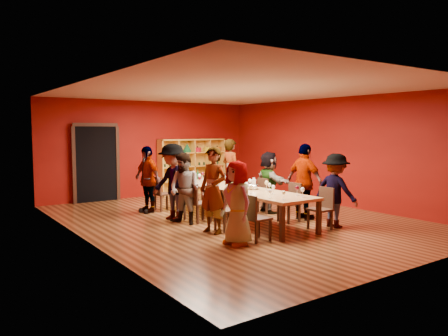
{
  "coord_description": "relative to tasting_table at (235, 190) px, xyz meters",
  "views": [
    {
      "loc": [
        -6.02,
        -8.16,
        2.1
      ],
      "look_at": [
        0.2,
        0.74,
        1.15
      ],
      "focal_mm": 35.0,
      "sensor_mm": 36.0,
      "label": 1
    }
  ],
  "objects": [
    {
      "name": "chair_person_right_2",
      "position": [
        0.91,
        0.2,
        -0.2
      ],
      "size": [
        0.42,
        0.42,
        0.89
      ],
      "color": "black",
      "rests_on": "ground"
    },
    {
      "name": "room_shell",
      "position": [
        0.0,
        0.0,
        0.8
      ],
      "size": [
        7.1,
        9.1,
        3.04
      ],
      "color": "#4F2A15",
      "rests_on": "ground"
    },
    {
      "name": "wine_glass_1",
      "position": [
        0.31,
        -1.73,
        0.2
      ],
      "size": [
        0.08,
        0.08,
        0.2
      ],
      "color": "silver",
      "rests_on": "tasting_table"
    },
    {
      "name": "wine_glass_19",
      "position": [
        0.36,
        -0.12,
        0.19
      ],
      "size": [
        0.08,
        0.08,
        0.2
      ],
      "color": "silver",
      "rests_on": "tasting_table"
    },
    {
      "name": "spittoon_bowl",
      "position": [
        0.18,
        -0.47,
        0.12
      ],
      "size": [
        0.28,
        0.28,
        0.15
      ],
      "primitive_type": "ellipsoid",
      "color": "silver",
      "rests_on": "tasting_table"
    },
    {
      "name": "wine_glass_12",
      "position": [
        -0.26,
        -1.95,
        0.18
      ],
      "size": [
        0.07,
        0.07,
        0.18
      ],
      "color": "silver",
      "rests_on": "tasting_table"
    },
    {
      "name": "doorway",
      "position": [
        -1.8,
        4.43,
        0.42
      ],
      "size": [
        1.4,
        0.17,
        2.3
      ],
      "color": "black",
      "rests_on": "ground"
    },
    {
      "name": "wine_glass_18",
      "position": [
        -0.31,
        0.77,
        0.18
      ],
      "size": [
        0.07,
        0.07,
        0.18
      ],
      "color": "silver",
      "rests_on": "tasting_table"
    },
    {
      "name": "wine_glass_7",
      "position": [
        0.0,
        -0.45,
        0.18
      ],
      "size": [
        0.07,
        0.07,
        0.18
      ],
      "color": "silver",
      "rests_on": "tasting_table"
    },
    {
      "name": "wine_glass_21",
      "position": [
        -0.34,
        0.14,
        0.19
      ],
      "size": [
        0.08,
        0.08,
        0.19
      ],
      "color": "silver",
      "rests_on": "tasting_table"
    },
    {
      "name": "wine_glass_20",
      "position": [
        -0.35,
        -1.65,
        0.18
      ],
      "size": [
        0.07,
        0.07,
        0.18
      ],
      "color": "silver",
      "rests_on": "tasting_table"
    },
    {
      "name": "wine_glass_11",
      "position": [
        -0.34,
        1.97,
        0.2
      ],
      "size": [
        0.08,
        0.08,
        0.21
      ],
      "color": "silver",
      "rests_on": "tasting_table"
    },
    {
      "name": "wine_glass_17",
      "position": [
        -0.27,
        -0.95,
        0.19
      ],
      "size": [
        0.08,
        0.08,
        0.19
      ],
      "color": "silver",
      "rests_on": "tasting_table"
    },
    {
      "name": "chair_person_right_0",
      "position": [
        0.91,
        -1.9,
        -0.2
      ],
      "size": [
        0.42,
        0.42,
        0.89
      ],
      "color": "black",
      "rests_on": "ground"
    },
    {
      "name": "wine_glass_5",
      "position": [
        0.17,
        0.41,
        0.19
      ],
      "size": [
        0.08,
        0.08,
        0.2
      ],
      "color": "silver",
      "rests_on": "tasting_table"
    },
    {
      "name": "person_right_4",
      "position": [
        1.22,
        1.85,
        0.22
      ],
      "size": [
        0.53,
        0.7,
        1.85
      ],
      "primitive_type": "imported",
      "rotation": [
        0.0,
        0.0,
        1.63
      ],
      "color": "#4F4F54",
      "rests_on": "ground"
    },
    {
      "name": "person_right_1",
      "position": [
        1.33,
        -0.95,
        0.19
      ],
      "size": [
        0.51,
        1.06,
        1.78
      ],
      "primitive_type": "imported",
      "rotation": [
        0.0,
        0.0,
        1.6
      ],
      "color": "#141537",
      "rests_on": "ground"
    },
    {
      "name": "wine_glass_0",
      "position": [
        0.29,
        1.88,
        0.2
      ],
      "size": [
        0.08,
        0.08,
        0.21
      ],
      "color": "silver",
      "rests_on": "tasting_table"
    },
    {
      "name": "person_left_4",
      "position": [
        -1.3,
        2.0,
        0.15
      ],
      "size": [
        0.6,
        1.05,
        1.69
      ],
      "primitive_type": "imported",
      "rotation": [
        0.0,
        0.0,
        -1.41
      ],
      "color": "#161F3C",
      "rests_on": "ground"
    },
    {
      "name": "chair_person_left_4",
      "position": [
        -0.91,
        2.0,
        -0.2
      ],
      "size": [
        0.42,
        0.42,
        0.89
      ],
      "color": "black",
      "rests_on": "ground"
    },
    {
      "name": "wine_bottle",
      "position": [
        0.19,
        1.98,
        0.16
      ],
      "size": [
        0.08,
        0.08,
        0.28
      ],
      "color": "#163D1E",
      "rests_on": "tasting_table"
    },
    {
      "name": "wine_glass_3",
      "position": [
        0.06,
        -1.29,
        0.19
      ],
      "size": [
        0.08,
        0.08,
        0.19
      ],
      "color": "silver",
      "rests_on": "tasting_table"
    },
    {
      "name": "chair_person_left_1",
      "position": [
        -0.91,
        -0.84,
        -0.2
      ],
      "size": [
        0.42,
        0.42,
        0.89
      ],
      "color": "black",
      "rests_on": "ground"
    },
    {
      "name": "wine_glass_13",
      "position": [
        -0.29,
        -0.13,
        0.21
      ],
      "size": [
        0.09,
        0.09,
        0.22
      ],
      "color": "silver",
      "rests_on": "tasting_table"
    },
    {
      "name": "wine_glass_16",
      "position": [
        0.32,
        -0.76,
        0.21
      ],
      "size": [
        0.09,
        0.09,
        0.22
      ],
      "color": "silver",
      "rests_on": "tasting_table"
    },
    {
      "name": "person_left_2",
      "position": [
        -1.23,
        0.21,
        0.1
      ],
      "size": [
        0.68,
        0.88,
        1.59
      ],
      "primitive_type": "imported",
      "rotation": [
        0.0,
        0.0,
        -1.19
      ],
      "color": "#535359",
      "rests_on": "ground"
    },
    {
      "name": "wine_glass_4",
      "position": [
        0.34,
        0.8,
        0.2
      ],
      "size": [
        0.08,
        0.08,
        0.2
      ],
      "color": "silver",
      "rests_on": "tasting_table"
    },
    {
      "name": "carafe_a",
      "position": [
        -0.2,
        0.01,
        0.18
      ],
      "size": [
        0.11,
        0.11,
        0.28
      ],
      "color": "silver",
      "rests_on": "tasting_table"
    },
    {
      "name": "wine_glass_8",
      "position": [
        -0.36,
        0.99,
        0.2
      ],
      "size": [
        0.08,
        0.08,
        0.21
      ],
      "color": "silver",
      "rests_on": "tasting_table"
    },
    {
      "name": "chair_person_right_4",
      "position": [
        0.91,
        1.85,
        -0.2
      ],
      "size": [
        0.42,
        0.42,
        0.89
      ],
      "color": "black",
      "rests_on": "ground"
    },
    {
      "name": "chair_person_left_2",
      "position": [
        -0.91,
        0.21,
        -0.2
      ],
      "size": [
        0.42,
        0.42,
        0.89
      ],
      "color": "black",
      "rests_on": "ground"
    },
    {
      "name": "person_left_0",
      "position": [
        -1.32,
        -1.85,
        0.07
      ],
      "size": [
        0.42,
        0.76,
        1.54
      ],
      "primitive_type": "imported",
      "rotation": [
        0.0,
        0.0,
        -1.58
      ],
      "color": "#48484D",
      "rests_on": "ground"
    },
    {
      "name": "chair_person_left_0",
      "position": [
        -0.91,
        -1.85,
        -0.2
      ],
      "size": [
        0.42,
        0.42,
        0.89
      ],
      "color": "black",
      "rests_on": "ground"
    },
    {
      "name": "wine_glass_14",
      "position": [
        0.38,
        1.77,
        0.21
      ],
      "size": [
        0.09,
        0.09,
        0.22
      ],
      "color": "silver",
      "rests_on": "tasting_table"
    },
    {
      "name": "wine_glass_2",
      "position": [
        0.27,
        -0.92,
        0.18
      ],
      "size": [
        0.07,
        0.07,
        0.18
      ],
      "color": "silver",
      "rests_on": "tasting_table"
    },
    {
      "name": "wine_glass_10",
      "position": [
        0.26,
        -1.94,
        0.2
      ],
      "size": [
        0.08,
        0.08,
        0.2
      ],
      "color": "silver",
      "rests_on": "tasting_table"
    },
    {
      "name": "person_right_0",
      "position": [
        1.3,
        -1.9,
        0.1
      ],
      "size": [
        0.54,
        1.07,
        1.59
      ],
      "primitive_type": "imported",
      "rotation": [
        0.0,
        0.0,
        1.68
      ],
      "color": "#4C4C51",
      "rests_on": "ground"
    },
    {
      "name": "carafe_b",
      "position": [
        0.14,
        -0.52,
        0.17
      ],
      "size": [
        0.14,
        0.14,
        0.27
      ],
      "color": "silver",
      "rests_on": "tasting_table"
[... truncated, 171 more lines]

